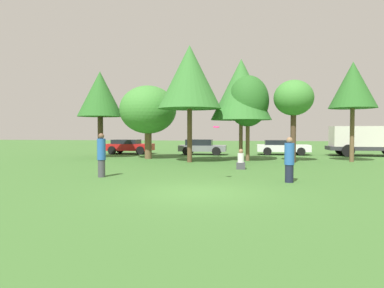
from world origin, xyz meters
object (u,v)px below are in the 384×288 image
object	(u,v)px
person_catcher	(289,160)
tree_6	(353,85)
parked_car_red	(129,146)
tree_0	(100,94)
tree_3	(241,90)
parked_car_grey	(202,147)
tree_4	(248,101)
tree_5	(294,99)
tree_2	(190,77)
delivery_truck_yellow	(364,140)
parked_car_white	(282,147)
person_thrower	(101,155)
frisbee	(216,127)
tree_1	(148,110)
bystander_sitting	(241,161)

from	to	relation	value
person_catcher	tree_6	size ratio (longest dim) A/B	0.27
parked_car_red	tree_0	bearing A→B (deg)	-98.46
tree_3	parked_car_grey	world-z (taller)	tree_3
tree_4	tree_6	world-z (taller)	tree_6
tree_0	tree_5	world-z (taller)	tree_0
tree_2	tree_0	bearing A→B (deg)	158.82
parked_car_grey	parked_car_red	bearing A→B (deg)	179.15
person_catcher	tree_2	size ratio (longest dim) A/B	0.24
tree_2	tree_5	world-z (taller)	tree_2
tree_2	delivery_truck_yellow	bearing A→B (deg)	30.56
parked_car_white	parked_car_grey	bearing A→B (deg)	-171.82
person_catcher	tree_5	world-z (taller)	tree_5
delivery_truck_yellow	tree_0	bearing A→B (deg)	-166.54
delivery_truck_yellow	person_thrower	bearing A→B (deg)	-135.13
tree_0	tree_6	size ratio (longest dim) A/B	1.00
person_thrower	parked_car_grey	distance (m)	15.02
frisbee	tree_1	bearing A→B (deg)	118.73
person_catcher	tree_5	size ratio (longest dim) A/B	0.34
bystander_sitting	parked_car_white	bearing A→B (deg)	74.63
person_thrower	tree_2	xyz separation A→B (m)	(2.59, 7.70, 4.42)
person_catcher	bystander_sitting	world-z (taller)	person_catcher
tree_0	tree_4	distance (m)	10.94
tree_4	parked_car_red	size ratio (longest dim) A/B	1.41
tree_4	delivery_truck_yellow	size ratio (longest dim) A/B	0.98
bystander_sitting	tree_4	world-z (taller)	tree_4
person_catcher	tree_1	distance (m)	13.78
tree_0	parked_car_white	world-z (taller)	tree_0
person_catcher	tree_5	bearing A→B (deg)	-95.48
tree_0	parked_car_red	xyz separation A→B (m)	(0.67, 4.43, -4.01)
tree_2	tree_6	size ratio (longest dim) A/B	1.15
person_catcher	tree_4	distance (m)	10.23
tree_1	tree_3	xyz separation A→B (m)	(6.60, -0.57, 1.27)
person_catcher	parked_car_white	xyz separation A→B (m)	(1.29, 16.12, -0.22)
tree_3	tree_4	xyz separation A→B (m)	(0.45, -0.23, -0.81)
frisbee	delivery_truck_yellow	bearing A→B (deg)	56.68
bystander_sitting	tree_3	world-z (taller)	tree_3
parked_car_white	delivery_truck_yellow	distance (m)	6.31
tree_6	parked_car_grey	distance (m)	12.40
bystander_sitting	tree_0	xyz separation A→B (m)	(-10.49, 6.43, 4.26)
person_thrower	tree_5	size ratio (longest dim) A/B	0.36
tree_5	parked_car_grey	bearing A→B (deg)	136.78
person_catcher	tree_1	world-z (taller)	tree_1
tree_5	person_catcher	bearing A→B (deg)	-98.06
parked_car_white	tree_4	bearing A→B (deg)	-113.72
tree_5	frisbee	bearing A→B (deg)	-114.15
person_catcher	delivery_truck_yellow	size ratio (longest dim) A/B	0.30
frisbee	parked_car_grey	distance (m)	15.62
tree_0	tree_5	size ratio (longest dim) A/B	1.23
parked_car_red	parked_car_grey	world-z (taller)	parked_car_grey
parked_car_grey	tree_2	bearing A→B (deg)	-88.74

